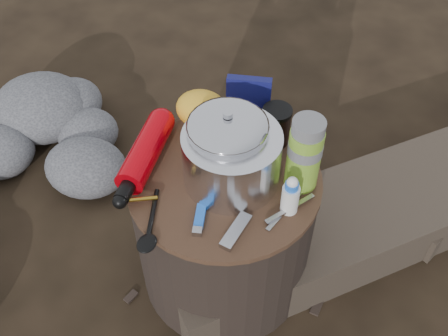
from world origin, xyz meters
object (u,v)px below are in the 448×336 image
(stump, at_px, (224,229))
(travel_mug, at_px, (276,126))
(fuel_bottle, at_px, (146,152))
(thermos, at_px, (304,154))
(camping_pot, at_px, (228,145))

(stump, xyz_separation_m, travel_mug, (0.08, 0.17, 0.28))
(travel_mug, bearing_deg, stump, -115.90)
(stump, bearing_deg, fuel_bottle, -175.14)
(thermos, bearing_deg, travel_mug, 130.99)
(stump, distance_m, camping_pot, 0.32)
(fuel_bottle, relative_size, thermos, 1.49)
(fuel_bottle, bearing_deg, stump, 0.19)
(camping_pot, xyz_separation_m, fuel_bottle, (-0.20, -0.04, -0.06))
(stump, relative_size, thermos, 2.41)
(fuel_bottle, distance_m, thermos, 0.39)
(camping_pot, distance_m, travel_mug, 0.17)
(camping_pot, height_order, travel_mug, camping_pot)
(camping_pot, relative_size, travel_mug, 1.74)
(travel_mug, bearing_deg, camping_pot, -119.11)
(fuel_bottle, xyz_separation_m, thermos, (0.38, 0.07, 0.06))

